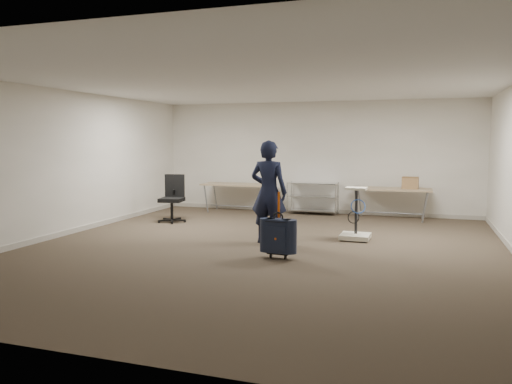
% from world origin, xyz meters
% --- Properties ---
extents(ground, '(9.00, 9.00, 0.00)m').
position_xyz_m(ground, '(0.00, 0.00, 0.00)').
color(ground, '#3F3426').
rests_on(ground, ground).
extents(room_shell, '(8.00, 9.00, 9.00)m').
position_xyz_m(room_shell, '(0.00, 1.38, 0.05)').
color(room_shell, beige).
rests_on(room_shell, ground).
extents(folding_table_left, '(1.80, 0.75, 0.73)m').
position_xyz_m(folding_table_left, '(-1.90, 3.95, 0.68)').
color(folding_table_left, '#907458').
rests_on(folding_table_left, ground).
extents(folding_table_right, '(1.80, 0.75, 0.73)m').
position_xyz_m(folding_table_right, '(1.90, 3.95, 0.68)').
color(folding_table_right, '#907458').
rests_on(folding_table_right, ground).
extents(wire_shelf, '(1.22, 0.47, 0.80)m').
position_xyz_m(wire_shelf, '(0.00, 4.20, 0.44)').
color(wire_shelf, silver).
rests_on(wire_shelf, ground).
extents(person, '(0.70, 0.49, 1.84)m').
position_xyz_m(person, '(-0.04, 0.51, 0.92)').
color(person, black).
rests_on(person, ground).
extents(suitcase, '(0.40, 0.25, 1.05)m').
position_xyz_m(suitcase, '(0.45, -0.58, 0.36)').
color(suitcase, black).
rests_on(suitcase, ground).
extents(office_chair, '(0.64, 0.64, 1.06)m').
position_xyz_m(office_chair, '(-2.78, 2.07, 0.32)').
color(office_chair, black).
rests_on(office_chair, ground).
extents(equipment_cart, '(0.54, 0.54, 0.98)m').
position_xyz_m(equipment_cart, '(1.41, 1.29, 0.26)').
color(equipment_cart, beige).
rests_on(equipment_cart, ground).
extents(cardboard_box, '(0.37, 0.29, 0.27)m').
position_xyz_m(cardboard_box, '(2.31, 4.00, 0.86)').
color(cardboard_box, '#9A6B47').
rests_on(cardboard_box, folding_table_right).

